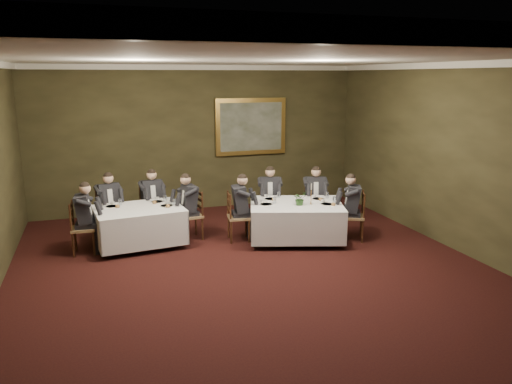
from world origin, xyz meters
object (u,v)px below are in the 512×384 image
centerpiece (300,198)px  painting (251,127)px  diner_main_backleft (270,204)px  chair_sec_endleft (84,239)px  chair_main_backleft (270,214)px  diner_sec_backright (152,208)px  chair_main_backright (314,214)px  diner_sec_endright (190,214)px  diner_main_endleft (239,216)px  chair_main_endleft (238,227)px  diner_main_endright (353,215)px  chair_main_endright (353,226)px  diner_main_backright (315,204)px  diner_sec_endleft (83,227)px  table_second (139,223)px  chair_sec_endright (191,225)px  chair_sec_backleft (110,223)px  chair_sec_backright (152,218)px  table_main (296,218)px  candlestick (311,196)px  diner_sec_backleft (109,212)px

centerpiece → painting: bearing=90.2°
diner_main_backleft → chair_sec_endleft: (-3.87, -0.53, -0.23)m
chair_main_backleft → diner_sec_backright: 2.54m
chair_main_backright → diner_sec_endright: 2.76m
diner_main_endleft → chair_sec_endleft: size_ratio=1.35×
chair_main_endleft → chair_sec_endleft: same height
centerpiece → painting: painting is taller
chair_main_backleft → diner_sec_backright: bearing=5.3°
diner_sec_endright → diner_main_endright: bearing=-118.1°
chair_main_endright → chair_sec_endleft: 5.25m
chair_main_backleft → diner_main_endright: bearing=148.5°
diner_main_backright → diner_sec_endleft: bearing=18.9°
diner_sec_endleft → table_second: bearing=100.6°
chair_main_backright → chair_sec_endright: size_ratio=1.00×
chair_sec_backleft → diner_sec_endleft: 1.06m
chair_main_backright → chair_main_endright: bearing=124.1°
chair_main_backright → chair_sec_backleft: same height
diner_main_endleft → chair_sec_backright: 1.98m
table_main → chair_main_endright: size_ratio=2.17×
chair_main_backleft → diner_main_backright: diner_main_backright is taller
diner_main_endright → chair_sec_endleft: (-5.17, 0.85, -0.23)m
candlestick → chair_sec_endright: bearing=158.6°
diner_main_endright → chair_sec_backright: (-3.78, 1.85, -0.23)m
candlestick → chair_sec_backleft: bearing=157.8°
chair_main_backleft → chair_main_endright: (1.30, -1.40, 0.00)m
chair_main_backright → diner_sec_endleft: size_ratio=0.74×
candlestick → diner_main_endleft: bearing=160.3°
chair_main_endleft → chair_sec_backright: size_ratio=1.00×
diner_sec_endleft → candlestick: size_ratio=3.09×
chair_sec_backleft → chair_sec_endright: size_ratio=1.00×
diner_main_endleft → diner_sec_backleft: bearing=-106.2°
diner_main_endleft → diner_sec_backleft: (-2.46, 1.06, 0.00)m
diner_main_endleft → table_main: bearing=79.8°
chair_sec_endleft → chair_main_endleft: bearing=91.1°
chair_main_backright → centerpiece: centerpiece is taller
chair_sec_backright → painting: (2.68, 1.50, 1.72)m
chair_main_backright → diner_sec_endleft: diner_sec_endleft is taller
table_second → chair_main_backright: size_ratio=1.78×
chair_main_endleft → chair_sec_endright: bearing=-106.9°
chair_sec_backleft → diner_sec_backleft: size_ratio=0.74×
centerpiece → diner_sec_backright: bearing=148.7°
chair_sec_backright → diner_sec_backright: diner_sec_backright is taller
chair_sec_endright → chair_main_endright: bearing=-118.2°
table_main → chair_sec_backright: chair_sec_backright is taller
chair_main_backright → chair_main_endleft: same height
diner_main_backleft → diner_sec_endleft: 3.90m
chair_sec_backright → candlestick: (2.94, -1.65, 0.64)m
chair_sec_backright → candlestick: size_ratio=2.30×
diner_main_backleft → diner_main_endright: (1.29, -1.38, 0.00)m
table_second → diner_main_backleft: bearing=8.4°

